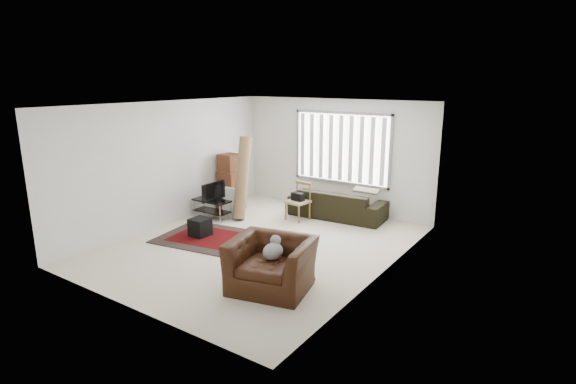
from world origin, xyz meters
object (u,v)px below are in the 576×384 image
tv_stand (212,205)px  moving_boxes (231,184)px  sofa (338,200)px  side_chair (298,200)px  armchair (272,261)px

tv_stand → moving_boxes: bearing=101.8°
sofa → side_chair: size_ratio=2.59×
tv_stand → sofa: 2.92m
moving_boxes → sofa: size_ratio=0.62×
sofa → armchair: (0.90, -3.83, 0.03)m
tv_stand → moving_boxes: moving_boxes is taller
tv_stand → sofa: bearing=36.1°
armchair → moving_boxes: bearing=125.7°
armchair → tv_stand: bearing=133.7°
sofa → armchair: 3.93m
tv_stand → armchair: size_ratio=0.63×
sofa → armchair: size_ratio=1.54×
tv_stand → side_chair: 2.00m
sofa → side_chair: bearing=40.5°
side_chair → armchair: (1.56, -3.18, -0.02)m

